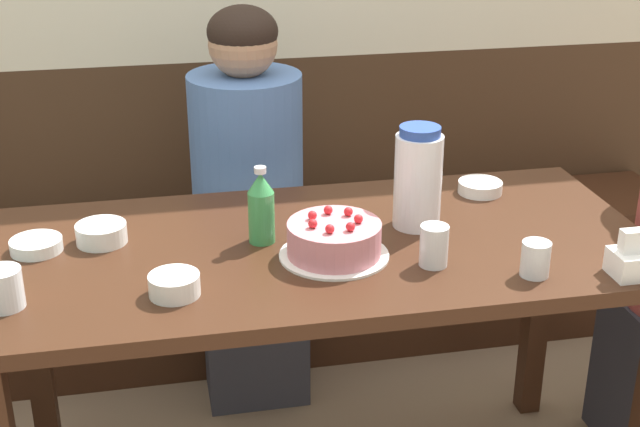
{
  "coord_description": "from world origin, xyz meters",
  "views": [
    {
      "loc": [
        -0.37,
        -1.79,
        1.62
      ],
      "look_at": [
        0.0,
        0.05,
        0.81
      ],
      "focal_mm": 50.0,
      "sensor_mm": 36.0,
      "label": 1
    }
  ],
  "objects_px": {
    "birthday_cake": "(334,240)",
    "napkin_holder": "(638,259)",
    "glass_tumbler_short": "(535,259)",
    "glass_water_tall": "(3,288)",
    "bench_seat": "(272,283)",
    "bowl_sauce_shallow": "(174,285)",
    "water_pitcher": "(418,178)",
    "bowl_soup_white": "(101,233)",
    "glass_shot_small": "(434,246)",
    "bowl_rice_small": "(36,245)",
    "soju_bottle": "(261,207)",
    "bowl_side_dish": "(480,187)",
    "person_dark_striped": "(249,218)"
  },
  "relations": [
    {
      "from": "bowl_soup_white",
      "to": "bowl_rice_small",
      "type": "distance_m",
      "value": 0.14
    },
    {
      "from": "bowl_soup_white",
      "to": "glass_shot_small",
      "type": "relative_size",
      "value": 1.26
    },
    {
      "from": "glass_shot_small",
      "to": "bowl_soup_white",
      "type": "bearing_deg",
      "value": 159.78
    },
    {
      "from": "napkin_holder",
      "to": "bowl_rice_small",
      "type": "distance_m",
      "value": 1.3
    },
    {
      "from": "bench_seat",
      "to": "soju_bottle",
      "type": "height_order",
      "value": "soju_bottle"
    },
    {
      "from": "water_pitcher",
      "to": "bowl_side_dish",
      "type": "bearing_deg",
      "value": 36.4
    },
    {
      "from": "napkin_holder",
      "to": "bowl_sauce_shallow",
      "type": "xyz_separation_m",
      "value": [
        -0.95,
        0.1,
        -0.02
      ]
    },
    {
      "from": "glass_tumbler_short",
      "to": "person_dark_striped",
      "type": "height_order",
      "value": "person_dark_striped"
    },
    {
      "from": "glass_water_tall",
      "to": "bench_seat",
      "type": "bearing_deg",
      "value": 56.16
    },
    {
      "from": "bowl_side_dish",
      "to": "glass_shot_small",
      "type": "distance_m",
      "value": 0.45
    },
    {
      "from": "soju_bottle",
      "to": "glass_shot_small",
      "type": "distance_m",
      "value": 0.39
    },
    {
      "from": "glass_shot_small",
      "to": "bowl_rice_small",
      "type": "bearing_deg",
      "value": 164.06
    },
    {
      "from": "glass_water_tall",
      "to": "person_dark_striped",
      "type": "bearing_deg",
      "value": 53.65
    },
    {
      "from": "bench_seat",
      "to": "napkin_holder",
      "type": "bearing_deg",
      "value": -61.3
    },
    {
      "from": "glass_shot_small",
      "to": "person_dark_striped",
      "type": "height_order",
      "value": "person_dark_striped"
    },
    {
      "from": "bench_seat",
      "to": "napkin_holder",
      "type": "distance_m",
      "value": 1.4
    },
    {
      "from": "bowl_side_dish",
      "to": "glass_water_tall",
      "type": "distance_m",
      "value": 1.19
    },
    {
      "from": "birthday_cake",
      "to": "glass_shot_small",
      "type": "bearing_deg",
      "value": -22.56
    },
    {
      "from": "bowl_side_dish",
      "to": "bowl_sauce_shallow",
      "type": "relative_size",
      "value": 1.09
    },
    {
      "from": "birthday_cake",
      "to": "bowl_sauce_shallow",
      "type": "relative_size",
      "value": 2.33
    },
    {
      "from": "glass_tumbler_short",
      "to": "birthday_cake",
      "type": "bearing_deg",
      "value": 156.43
    },
    {
      "from": "soju_bottle",
      "to": "glass_water_tall",
      "type": "bearing_deg",
      "value": -159.46
    },
    {
      "from": "bowl_soup_white",
      "to": "bowl_rice_small",
      "type": "height_order",
      "value": "bowl_soup_white"
    },
    {
      "from": "bowl_rice_small",
      "to": "bowl_side_dish",
      "type": "distance_m",
      "value": 1.1
    },
    {
      "from": "bowl_sauce_shallow",
      "to": "water_pitcher",
      "type": "bearing_deg",
      "value": 22.08
    },
    {
      "from": "bowl_side_dish",
      "to": "glass_tumbler_short",
      "type": "distance_m",
      "value": 0.46
    },
    {
      "from": "napkin_holder",
      "to": "person_dark_striped",
      "type": "distance_m",
      "value": 1.17
    },
    {
      "from": "water_pitcher",
      "to": "glass_tumbler_short",
      "type": "relative_size",
      "value": 3.22
    },
    {
      "from": "birthday_cake",
      "to": "bowl_side_dish",
      "type": "xyz_separation_m",
      "value": [
        0.45,
        0.29,
        -0.02
      ]
    },
    {
      "from": "birthday_cake",
      "to": "bowl_soup_white",
      "type": "bearing_deg",
      "value": 160.74
    },
    {
      "from": "person_dark_striped",
      "to": "glass_water_tall",
      "type": "bearing_deg",
      "value": -36.35
    },
    {
      "from": "birthday_cake",
      "to": "water_pitcher",
      "type": "height_order",
      "value": "water_pitcher"
    },
    {
      "from": "bench_seat",
      "to": "person_dark_striped",
      "type": "height_order",
      "value": "person_dark_striped"
    },
    {
      "from": "napkin_holder",
      "to": "glass_tumbler_short",
      "type": "xyz_separation_m",
      "value": [
        -0.21,
        0.04,
        -0.0
      ]
    },
    {
      "from": "napkin_holder",
      "to": "glass_water_tall",
      "type": "xyz_separation_m",
      "value": [
        -1.28,
        0.12,
        0.0
      ]
    },
    {
      "from": "bowl_rice_small",
      "to": "bowl_soup_white",
      "type": "bearing_deg",
      "value": 7.02
    },
    {
      "from": "napkin_holder",
      "to": "glass_shot_small",
      "type": "distance_m",
      "value": 0.42
    },
    {
      "from": "soju_bottle",
      "to": "bowl_sauce_shallow",
      "type": "bearing_deg",
      "value": -133.74
    },
    {
      "from": "bowl_sauce_shallow",
      "to": "birthday_cake",
      "type": "bearing_deg",
      "value": 17.13
    },
    {
      "from": "soju_bottle",
      "to": "glass_tumbler_short",
      "type": "relative_size",
      "value": 2.38
    },
    {
      "from": "soju_bottle",
      "to": "glass_shot_small",
      "type": "bearing_deg",
      "value": -29.15
    },
    {
      "from": "birthday_cake",
      "to": "glass_water_tall",
      "type": "bearing_deg",
      "value": -172.28
    },
    {
      "from": "napkin_holder",
      "to": "bowl_soup_white",
      "type": "distance_m",
      "value": 1.17
    },
    {
      "from": "bowl_sauce_shallow",
      "to": "glass_tumbler_short",
      "type": "relative_size",
      "value": 1.37
    },
    {
      "from": "glass_tumbler_short",
      "to": "bowl_soup_white",
      "type": "bearing_deg",
      "value": 158.81
    },
    {
      "from": "birthday_cake",
      "to": "bowl_sauce_shallow",
      "type": "distance_m",
      "value": 0.37
    },
    {
      "from": "glass_tumbler_short",
      "to": "glass_shot_small",
      "type": "xyz_separation_m",
      "value": [
        -0.19,
        0.09,
        0.01
      ]
    },
    {
      "from": "bowl_rice_small",
      "to": "person_dark_striped",
      "type": "xyz_separation_m",
      "value": [
        0.53,
        0.53,
        -0.21
      ]
    },
    {
      "from": "bench_seat",
      "to": "person_dark_striped",
      "type": "distance_m",
      "value": 0.41
    },
    {
      "from": "birthday_cake",
      "to": "napkin_holder",
      "type": "relative_size",
      "value": 2.2
    }
  ]
}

